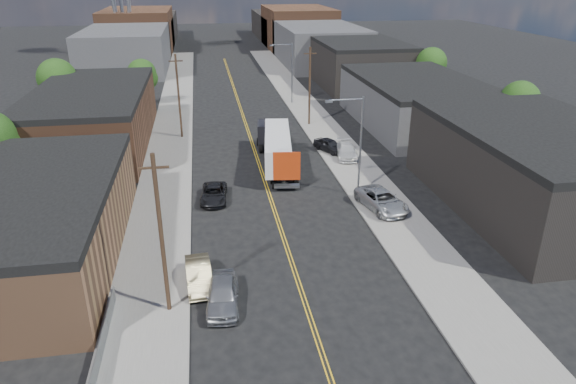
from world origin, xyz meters
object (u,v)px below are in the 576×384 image
object	(u,v)px
car_right_lot_b	(346,151)
car_right_lot_c	(330,145)
car_left_a	(222,294)
car_left_c	(214,194)
car_ahead_truck	(277,133)
car_left_b	(199,275)
semi_truck	(275,145)
car_right_lot_a	(382,200)

from	to	relation	value
car_right_lot_b	car_right_lot_c	distance (m)	2.55
car_left_a	car_right_lot_b	distance (m)	28.52
car_left_c	car_ahead_truck	distance (m)	18.72
car_right_lot_c	car_left_b	bearing A→B (deg)	-148.54
car_right_lot_b	car_right_lot_c	xyz separation A→B (m)	(-1.32, 2.18, -0.01)
car_left_b	car_right_lot_c	xyz separation A→B (m)	(14.60, 24.21, 0.12)
car_left_a	car_left_b	distance (m)	2.88
car_left_c	car_right_lot_c	size ratio (longest dim) A/B	1.14
car_right_lot_c	car_ahead_truck	xyz separation A→B (m)	(-5.10, 5.85, -0.13)
car_ahead_truck	car_right_lot_c	bearing A→B (deg)	-45.16
car_left_b	car_left_c	world-z (taller)	car_left_b
car_left_c	car_right_lot_c	bearing A→B (deg)	45.02
car_left_b	car_ahead_truck	size ratio (longest dim) A/B	0.86
car_left_b	car_right_lot_b	size ratio (longest dim) A/B	0.91
car_left_a	car_ahead_truck	bearing A→B (deg)	80.29
car_left_b	car_ahead_truck	world-z (taller)	car_left_b
semi_truck	car_left_b	bearing A→B (deg)	-103.24
car_right_lot_b	car_left_c	bearing A→B (deg)	-140.47
car_right_lot_a	car_ahead_truck	distance (m)	22.02
semi_truck	car_right_lot_b	world-z (taller)	semi_truck
car_right_lot_c	car_left_c	bearing A→B (deg)	-167.59
car_ahead_truck	car_left_a	bearing A→B (deg)	-100.18
car_left_c	car_left_b	bearing A→B (deg)	-90.90
semi_truck	car_right_lot_a	distance (m)	14.54
car_ahead_truck	semi_truck	bearing A→B (deg)	-95.34
car_right_lot_b	car_right_lot_c	world-z (taller)	car_right_lot_b
semi_truck	car_left_a	xyz separation A→B (m)	(-6.71, -23.90, -1.35)
car_left_a	car_right_lot_c	bearing A→B (deg)	67.97
semi_truck	car_right_lot_c	bearing A→B (deg)	31.05
car_left_c	car_ahead_truck	size ratio (longest dim) A/B	0.90
car_left_c	car_right_lot_a	size ratio (longest dim) A/B	0.83
car_left_a	car_right_lot_a	size ratio (longest dim) A/B	0.84
car_left_a	car_right_lot_c	size ratio (longest dim) A/B	1.14
semi_truck	car_left_c	bearing A→B (deg)	-121.78
car_left_a	car_right_lot_a	distance (m)	18.00
car_left_b	car_right_lot_b	distance (m)	27.18
car_left_c	car_ahead_truck	world-z (taller)	car_ahead_truck
car_left_a	car_ahead_truck	world-z (taller)	car_left_a
car_left_a	car_right_lot_a	world-z (taller)	car_right_lot_a
car_right_lot_a	car_left_c	bearing A→B (deg)	150.52
car_right_lot_a	car_ahead_truck	bearing A→B (deg)	93.25
car_left_b	car_ahead_truck	xyz separation A→B (m)	(9.50, 30.07, -0.01)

